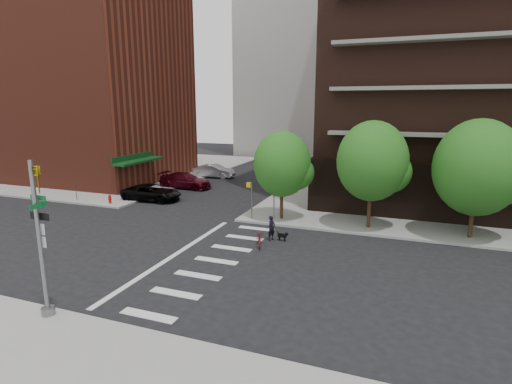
{
  "coord_description": "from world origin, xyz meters",
  "views": [
    {
      "loc": [
        11.92,
        -17.82,
        8.05
      ],
      "look_at": [
        3.0,
        6.0,
        2.5
      ],
      "focal_mm": 28.0,
      "sensor_mm": 36.0,
      "label": 1
    }
  ],
  "objects_px": {
    "parked_car_black": "(152,193)",
    "scooter": "(260,238)",
    "parked_car_maroon": "(185,181)",
    "fire_hydrant": "(110,199)",
    "dog_walker": "(272,228)",
    "parked_car_silver": "(214,171)",
    "traffic_signal": "(42,252)"
  },
  "relations": [
    {
      "from": "scooter",
      "to": "dog_walker",
      "type": "relative_size",
      "value": 1.19
    },
    {
      "from": "parked_car_maroon",
      "to": "parked_car_silver",
      "type": "bearing_deg",
      "value": 1.01
    },
    {
      "from": "parked_car_black",
      "to": "dog_walker",
      "type": "xyz_separation_m",
      "value": [
        12.9,
        -6.2,
        0.06
      ]
    },
    {
      "from": "parked_car_silver",
      "to": "dog_walker",
      "type": "distance_m",
      "value": 22.3
    },
    {
      "from": "parked_car_black",
      "to": "traffic_signal",
      "type": "bearing_deg",
      "value": -161.53
    },
    {
      "from": "fire_hydrant",
      "to": "parked_car_black",
      "type": "bearing_deg",
      "value": 47.82
    },
    {
      "from": "parked_car_silver",
      "to": "scooter",
      "type": "distance_m",
      "value": 23.04
    },
    {
      "from": "dog_walker",
      "to": "parked_car_silver",
      "type": "bearing_deg",
      "value": 57.91
    },
    {
      "from": "parked_car_maroon",
      "to": "scooter",
      "type": "xyz_separation_m",
      "value": [
        12.55,
        -12.98,
        -0.29
      ]
    },
    {
      "from": "parked_car_black",
      "to": "dog_walker",
      "type": "bearing_deg",
      "value": -120.63
    },
    {
      "from": "parked_car_silver",
      "to": "parked_car_maroon",
      "type": "bearing_deg",
      "value": 175.63
    },
    {
      "from": "fire_hydrant",
      "to": "parked_car_maroon",
      "type": "distance_m",
      "value": 8.51
    },
    {
      "from": "parked_car_black",
      "to": "scooter",
      "type": "relative_size",
      "value": 2.8
    },
    {
      "from": "parked_car_black",
      "to": "parked_car_silver",
      "type": "xyz_separation_m",
      "value": [
        0.0,
        11.98,
        0.07
      ]
    },
    {
      "from": "fire_hydrant",
      "to": "dog_walker",
      "type": "xyz_separation_m",
      "value": [
        15.2,
        -3.66,
        0.21
      ]
    },
    {
      "from": "parked_car_maroon",
      "to": "scooter",
      "type": "relative_size",
      "value": 2.92
    },
    {
      "from": "parked_car_silver",
      "to": "dog_walker",
      "type": "relative_size",
      "value": 3.07
    },
    {
      "from": "parked_car_black",
      "to": "parked_car_maroon",
      "type": "xyz_separation_m",
      "value": [
        0.0,
        5.65,
        0.06
      ]
    },
    {
      "from": "parked_car_maroon",
      "to": "dog_walker",
      "type": "distance_m",
      "value": 17.52
    },
    {
      "from": "traffic_signal",
      "to": "fire_hydrant",
      "type": "relative_size",
      "value": 8.2
    },
    {
      "from": "scooter",
      "to": "dog_walker",
      "type": "xyz_separation_m",
      "value": [
        0.35,
        1.13,
        0.29
      ]
    },
    {
      "from": "parked_car_maroon",
      "to": "parked_car_black",
      "type": "bearing_deg",
      "value": -178.99
    },
    {
      "from": "parked_car_black",
      "to": "scooter",
      "type": "height_order",
      "value": "parked_car_black"
    },
    {
      "from": "parked_car_silver",
      "to": "dog_walker",
      "type": "bearing_deg",
      "value": -149.02
    },
    {
      "from": "parked_car_silver",
      "to": "dog_walker",
      "type": "xyz_separation_m",
      "value": [
        12.9,
        -18.18,
        -0.01
      ]
    },
    {
      "from": "parked_car_black",
      "to": "parked_car_maroon",
      "type": "bearing_deg",
      "value": -4.97
    },
    {
      "from": "traffic_signal",
      "to": "dog_walker",
      "type": "distance_m",
      "value": 12.88
    },
    {
      "from": "traffic_signal",
      "to": "parked_car_maroon",
      "type": "xyz_separation_m",
      "value": [
        -7.73,
        23.48,
        -1.93
      ]
    },
    {
      "from": "parked_car_black",
      "to": "dog_walker",
      "type": "distance_m",
      "value": 14.32
    },
    {
      "from": "fire_hydrant",
      "to": "parked_car_black",
      "type": "xyz_separation_m",
      "value": [
        2.3,
        2.54,
        0.15
      ]
    },
    {
      "from": "traffic_signal",
      "to": "parked_car_maroon",
      "type": "distance_m",
      "value": 24.8
    },
    {
      "from": "traffic_signal",
      "to": "dog_walker",
      "type": "height_order",
      "value": "traffic_signal"
    }
  ]
}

